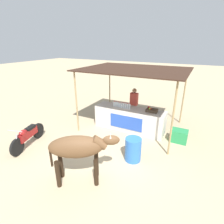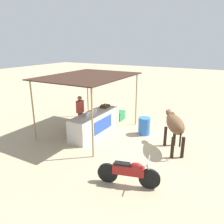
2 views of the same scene
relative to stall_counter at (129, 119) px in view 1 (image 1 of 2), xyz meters
name	(u,v)px [view 1 (image 1 of 2)]	position (x,y,z in m)	size (l,w,h in m)	color
ground_plane	(104,155)	(0.00, -2.20, -0.48)	(60.00, 60.00, 0.00)	tan
stall_counter	(129,119)	(0.00, 0.00, 0.00)	(3.00, 0.82, 0.96)	beige
stall_awning	(134,71)	(0.00, 0.30, 1.99)	(4.20, 3.20, 2.57)	#382319
water_bottle_row	(122,105)	(-0.35, -0.05, 0.59)	(0.79, 0.07, 0.25)	silver
fruit_crate	(152,110)	(0.91, 0.05, 0.55)	(0.44, 0.32, 0.18)	#3F3326
vendor_behind_counter	(134,105)	(-0.10, 0.75, 0.37)	(0.34, 0.22, 1.65)	#383842
cooler_box	(179,136)	(2.08, -0.10, -0.24)	(0.60, 0.44, 0.48)	#268C4C
water_barrel	(133,149)	(0.93, -1.97, -0.09)	(0.52, 0.52, 0.78)	blue
cow	(79,148)	(0.00, -3.48, 0.55)	(1.75, 1.24, 1.44)	brown
motorcycle_parked	(28,135)	(-2.76, -2.94, -0.05)	(0.69, 1.76, 0.90)	black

